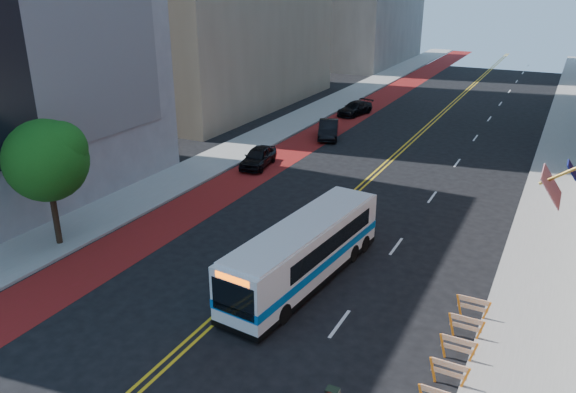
{
  "coord_description": "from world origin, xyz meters",
  "views": [
    {
      "loc": [
        11.81,
        -12.5,
        13.45
      ],
      "look_at": [
        1.38,
        8.0,
        4.36
      ],
      "focal_mm": 35.0,
      "sensor_mm": 36.0,
      "label": 1
    }
  ],
  "objects_px": {
    "street_tree": "(47,157)",
    "car_a": "(258,157)",
    "transit_bus": "(306,251)",
    "car_b": "(328,129)",
    "car_c": "(355,108)"
  },
  "relations": [
    {
      "from": "street_tree",
      "to": "car_c",
      "type": "xyz_separation_m",
      "value": [
        3.33,
        35.45,
        -4.24
      ]
    },
    {
      "from": "street_tree",
      "to": "car_b",
      "type": "distance_m",
      "value": 26.78
    },
    {
      "from": "street_tree",
      "to": "car_b",
      "type": "height_order",
      "value": "street_tree"
    },
    {
      "from": "street_tree",
      "to": "car_b",
      "type": "bearing_deg",
      "value": 80.51
    },
    {
      "from": "transit_bus",
      "to": "car_b",
      "type": "xyz_separation_m",
      "value": [
        -8.85,
        23.51,
        -0.76
      ]
    },
    {
      "from": "car_b",
      "to": "car_c",
      "type": "bearing_deg",
      "value": 75.66
    },
    {
      "from": "car_b",
      "to": "car_a",
      "type": "bearing_deg",
      "value": -119.63
    },
    {
      "from": "car_b",
      "to": "car_c",
      "type": "distance_m",
      "value": 9.41
    },
    {
      "from": "street_tree",
      "to": "transit_bus",
      "type": "xyz_separation_m",
      "value": [
        13.22,
        2.59,
        -3.37
      ]
    },
    {
      "from": "street_tree",
      "to": "car_a",
      "type": "bearing_deg",
      "value": 80.22
    },
    {
      "from": "transit_bus",
      "to": "car_b",
      "type": "relative_size",
      "value": 2.31
    },
    {
      "from": "car_a",
      "to": "transit_bus",
      "type": "bearing_deg",
      "value": -61.47
    },
    {
      "from": "street_tree",
      "to": "car_c",
      "type": "relative_size",
      "value": 1.44
    },
    {
      "from": "transit_bus",
      "to": "car_c",
      "type": "xyz_separation_m",
      "value": [
        -9.88,
        32.86,
        -0.87
      ]
    },
    {
      "from": "transit_bus",
      "to": "car_b",
      "type": "bearing_deg",
      "value": 116.32
    }
  ]
}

